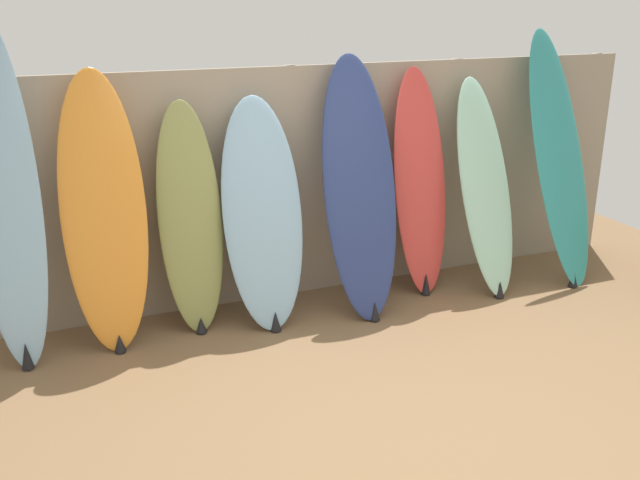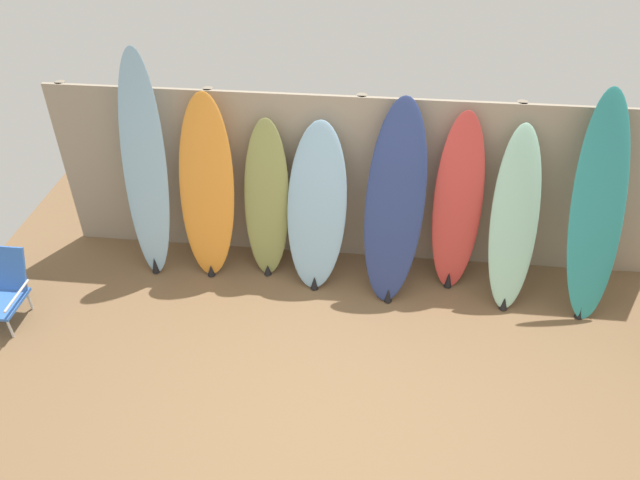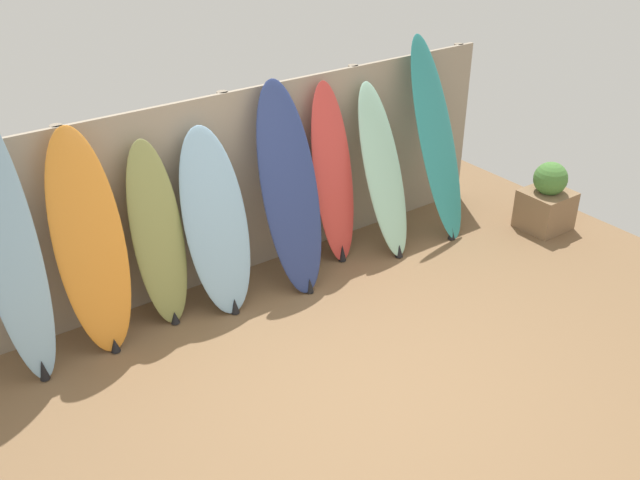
% 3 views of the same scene
% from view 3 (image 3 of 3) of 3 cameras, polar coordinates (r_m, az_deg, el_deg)
% --- Properties ---
extents(ground, '(7.68, 7.68, 0.00)m').
position_cam_3_polar(ground, '(5.71, 3.52, -11.03)').
color(ground, brown).
extents(fence_back, '(6.08, 0.11, 1.80)m').
position_cam_3_polar(fence_back, '(6.65, -7.18, 4.20)').
color(fence_back, gray).
rests_on(fence_back, ground).
extents(surfboard_skyblue_0, '(0.45, 0.50, 2.25)m').
position_cam_3_polar(surfboard_skyblue_0, '(5.67, -23.66, -0.48)').
color(surfboard_skyblue_0, '#8CB7D6').
rests_on(surfboard_skyblue_0, ground).
extents(surfboard_orange_1, '(0.58, 0.50, 1.86)m').
position_cam_3_polar(surfboard_orange_1, '(5.86, -17.91, -0.39)').
color(surfboard_orange_1, orange).
rests_on(surfboard_orange_1, ground).
extents(surfboard_olive_2, '(0.45, 0.39, 1.63)m').
position_cam_3_polar(surfboard_olive_2, '(6.11, -12.83, 0.30)').
color(surfboard_olive_2, olive).
rests_on(surfboard_olive_2, ground).
extents(surfboard_skyblue_3, '(0.62, 0.61, 1.64)m').
position_cam_3_polar(surfboard_skyblue_3, '(6.22, -8.31, 1.34)').
color(surfboard_skyblue_3, '#8CB7D6').
rests_on(surfboard_skyblue_3, ground).
extents(surfboard_navy_4, '(0.63, 0.77, 1.90)m').
position_cam_3_polar(surfboard_navy_4, '(6.44, -2.41, 4.01)').
color(surfboard_navy_4, navy).
rests_on(surfboard_navy_4, ground).
extents(surfboard_red_5, '(0.49, 0.42, 1.78)m').
position_cam_3_polar(surfboard_red_5, '(6.89, 1.08, 5.10)').
color(surfboard_red_5, '#D13D38').
rests_on(surfboard_red_5, ground).
extents(surfboard_seafoam_6, '(0.44, 0.72, 1.69)m').
position_cam_3_polar(surfboard_seafoam_6, '(7.11, 5.08, 5.45)').
color(surfboard_seafoam_6, '#9ED6BC').
rests_on(surfboard_seafoam_6, ground).
extents(surfboard_teal_7, '(0.57, 0.83, 2.04)m').
position_cam_3_polar(surfboard_teal_7, '(7.47, 9.35, 7.83)').
color(surfboard_teal_7, teal).
rests_on(surfboard_teal_7, ground).
extents(planter_box, '(0.50, 0.46, 0.76)m').
position_cam_3_polar(planter_box, '(8.03, 17.69, 3.07)').
color(planter_box, '#846647').
rests_on(planter_box, ground).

